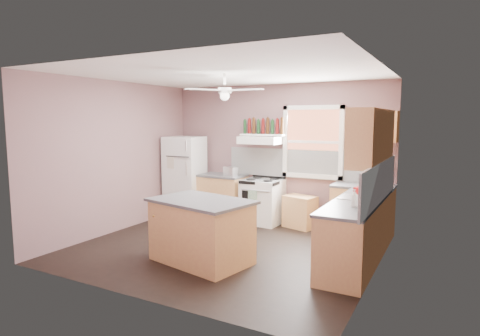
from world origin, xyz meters
The scene contains 32 objects.
floor centered at (0.00, 0.00, 0.00)m, with size 4.50×4.50×0.00m, color black.
ceiling centered at (0.00, 0.00, 2.70)m, with size 4.50×4.50×0.00m, color white.
wall_back centered at (0.00, 2.02, 1.35)m, with size 4.50×0.05×2.70m, color #765557.
wall_right centered at (2.27, 0.00, 1.35)m, with size 0.05×4.00×2.70m, color #765557.
wall_left centered at (-2.27, 0.00, 1.35)m, with size 0.05×4.00×2.70m, color #765557.
backsplash_back centered at (0.45, 1.99, 1.18)m, with size 2.90×0.03×0.55m, color white.
backsplash_right centered at (2.23, 0.30, 1.18)m, with size 0.03×2.60×0.55m, color white.
window_view centered at (0.75, 1.98, 1.60)m, with size 1.00×0.02×1.20m, color brown.
window_frame centered at (0.75, 1.96, 1.60)m, with size 1.16×0.07×1.36m, color white.
refrigerator centered at (-1.87, 1.53, 0.83)m, with size 0.70×0.69×1.66m, color white.
base_cabinet_left centered at (-1.06, 1.70, 0.43)m, with size 0.90×0.60×0.86m, color #BE814F.
counter_left centered at (-1.06, 1.70, 0.88)m, with size 0.92×0.62×0.04m, color #48484B.
toaster centered at (-0.82, 1.62, 0.99)m, with size 0.28×0.16×0.18m, color silver.
stove centered at (-0.15, 1.70, 0.43)m, with size 0.72×0.64×0.86m, color white.
range_hood centered at (-0.23, 1.75, 1.62)m, with size 0.78×0.50×0.14m, color white.
bottle_shelf centered at (-0.23, 1.87, 1.72)m, with size 0.90×0.26×0.03m, color white.
cart centered at (0.61, 1.73, 0.28)m, with size 0.57×0.38×0.57m, color #BE814F.
base_cabinet_corner centered at (1.75, 1.70, 0.43)m, with size 1.00×0.60×0.86m, color #BE814F.
base_cabinet_right centered at (1.95, 0.30, 0.43)m, with size 0.60×2.20×0.86m, color #BE814F.
counter_corner centered at (1.75, 1.70, 0.88)m, with size 1.02×0.62×0.04m, color #48484B.
counter_right centered at (1.94, 0.30, 0.88)m, with size 0.62×2.22×0.04m, color #48484B.
sink centered at (1.94, 0.50, 0.90)m, with size 0.55×0.45×0.03m, color silver.
faucet centered at (2.10, 0.50, 0.97)m, with size 0.03×0.03×0.14m, color silver.
upper_cabinet_right centered at (2.08, 0.50, 1.78)m, with size 0.33×1.80×0.76m, color #BE814F.
upper_cabinet_corner centered at (1.95, 1.83, 1.90)m, with size 0.60×0.33×0.52m, color #BE814F.
paper_towel centered at (2.07, 1.86, 1.25)m, with size 0.12×0.12×0.26m, color white.
island centered at (0.00, -0.67, 0.43)m, with size 1.33×0.84×0.86m, color #BE814F.
island_top centered at (0.00, -0.67, 0.88)m, with size 1.41×0.92×0.04m, color #48484B.
ceiling_fan_hub centered at (0.00, 0.00, 2.45)m, with size 0.20×0.20×0.08m, color white.
soap_bottle centered at (2.00, -0.13, 1.02)m, with size 0.09×0.09×0.23m, color silver.
red_caddy centered at (1.88, 0.82, 0.95)m, with size 0.18×0.12×0.10m, color #A30D0F.
wine_bottles centered at (-0.23, 1.87, 1.88)m, with size 0.86×0.06×0.31m.
Camera 1 is at (3.09, -5.28, 2.01)m, focal length 30.00 mm.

